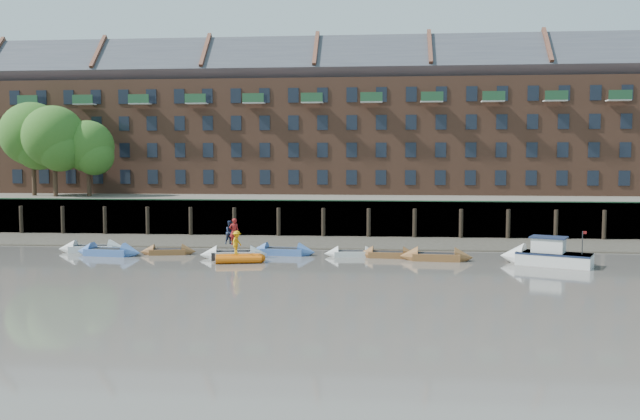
# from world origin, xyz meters

# --- Properties ---
(ground) EXTENTS (220.00, 220.00, 0.00)m
(ground) POSITION_xyz_m (0.00, 0.00, 0.00)
(ground) COLOR #615C55
(ground) RESTS_ON ground
(foreshore) EXTENTS (110.00, 8.00, 0.50)m
(foreshore) POSITION_xyz_m (0.00, 18.00, 0.00)
(foreshore) COLOR #3D382F
(foreshore) RESTS_ON ground
(mud_band) EXTENTS (110.00, 1.60, 0.10)m
(mud_band) POSITION_xyz_m (0.00, 14.60, 0.00)
(mud_band) COLOR #4C4336
(mud_band) RESTS_ON ground
(river_wall) EXTENTS (110.00, 1.23, 3.30)m
(river_wall) POSITION_xyz_m (-0.00, 22.38, 1.59)
(river_wall) COLOR #2D2A26
(river_wall) RESTS_ON ground
(bank_terrace) EXTENTS (110.00, 28.00, 3.20)m
(bank_terrace) POSITION_xyz_m (0.00, 36.00, 1.60)
(bank_terrace) COLOR #5E594D
(bank_terrace) RESTS_ON ground
(apartment_terrace) EXTENTS (80.60, 15.56, 20.98)m
(apartment_terrace) POSITION_xyz_m (-0.00, 36.99, 12.82)
(apartment_terrace) COLOR brown
(apartment_terrace) RESTS_ON bank_terrace
(tree_cluster) EXTENTS (11.76, 7.74, 9.40)m
(tree_cluster) POSITION_xyz_m (-25.62, 27.35, 9.00)
(tree_cluster) COLOR #3A281C
(tree_cluster) RESTS_ON bank_terrace
(rowboat_0) EXTENTS (5.16, 2.13, 1.45)m
(rowboat_0) POSITION_xyz_m (-14.37, 10.89, 0.26)
(rowboat_0) COLOR silver
(rowboat_0) RESTS_ON ground
(rowboat_1) EXTENTS (5.10, 2.02, 1.44)m
(rowboat_1) POSITION_xyz_m (-12.50, 9.36, 0.25)
(rowboat_1) COLOR #446BB3
(rowboat_1) RESTS_ON ground
(rowboat_2) EXTENTS (4.16, 1.88, 1.16)m
(rowboat_2) POSITION_xyz_m (-8.37, 10.27, 0.21)
(rowboat_2) COLOR brown
(rowboat_2) RESTS_ON ground
(rowboat_3) EXTENTS (4.88, 2.19, 1.37)m
(rowboat_3) POSITION_xyz_m (-3.22, 9.02, 0.24)
(rowboat_3) COLOR silver
(rowboat_3) RESTS_ON ground
(rowboat_4) EXTENTS (4.91, 1.86, 1.39)m
(rowboat_4) POSITION_xyz_m (0.01, 10.87, 0.25)
(rowboat_4) COLOR #446BB3
(rowboat_4) RESTS_ON ground
(rowboat_5) EXTENTS (4.03, 1.51, 1.14)m
(rowboat_5) POSITION_xyz_m (5.05, 10.52, 0.20)
(rowboat_5) COLOR silver
(rowboat_5) RESTS_ON ground
(rowboat_6) EXTENTS (4.32, 1.49, 1.23)m
(rowboat_6) POSITION_xyz_m (7.63, 10.23, 0.22)
(rowboat_6) COLOR brown
(rowboat_6) RESTS_ON ground
(rowboat_7) EXTENTS (5.08, 1.80, 1.45)m
(rowboat_7) POSITION_xyz_m (10.92, 9.18, 0.26)
(rowboat_7) COLOR brown
(rowboat_7) RESTS_ON ground
(rib_tender) EXTENTS (3.44, 2.21, 0.58)m
(rib_tender) POSITION_xyz_m (-2.31, 7.12, 0.25)
(rib_tender) COLOR #D35909
(rib_tender) RESTS_ON ground
(motor_launch) EXTENTS (6.14, 4.12, 2.42)m
(motor_launch) POSITION_xyz_m (17.56, 8.04, 0.62)
(motor_launch) COLOR silver
(motor_launch) RESTS_ON ground
(person_rower_a) EXTENTS (0.82, 0.72, 1.89)m
(person_rower_a) POSITION_xyz_m (-3.17, 9.03, 1.86)
(person_rower_a) COLOR maroon
(person_rower_a) RESTS_ON rowboat_3
(person_rower_b) EXTENTS (1.04, 1.04, 1.70)m
(person_rower_b) POSITION_xyz_m (-3.51, 9.30, 1.77)
(person_rower_b) COLOR #19233F
(person_rower_b) RESTS_ON rowboat_3
(person_rib_crew) EXTENTS (0.84, 1.15, 1.60)m
(person_rib_crew) POSITION_xyz_m (-2.57, 7.13, 1.34)
(person_rib_crew) COLOR orange
(person_rib_crew) RESTS_ON rib_tender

